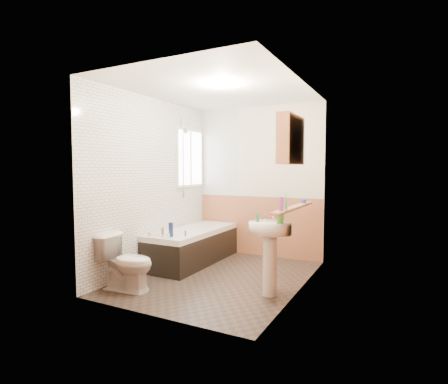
{
  "coord_description": "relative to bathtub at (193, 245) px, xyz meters",
  "views": [
    {
      "loc": [
        2.2,
        -4.09,
        1.47
      ],
      "look_at": [
        0.0,
        0.15,
        1.15
      ],
      "focal_mm": 28.0,
      "sensor_mm": 36.0,
      "label": 1
    }
  ],
  "objects": [
    {
      "name": "floor",
      "position": [
        0.73,
        -0.5,
        -0.28
      ],
      "size": [
        2.8,
        2.8,
        0.0
      ],
      "primitive_type": "plane",
      "color": "#2E2520",
      "rests_on": "ground"
    },
    {
      "name": "ceiling",
      "position": [
        0.73,
        -0.5,
        2.22
      ],
      "size": [
        2.8,
        2.8,
        0.0
      ],
      "primitive_type": "plane",
      "rotation": [
        3.14,
        0.0,
        0.0
      ],
      "color": "white",
      "rests_on": "ground"
    },
    {
      "name": "wall_back",
      "position": [
        0.73,
        0.91,
        0.97
      ],
      "size": [
        2.2,
        0.02,
        2.5
      ],
      "primitive_type": "cube",
      "color": "beige",
      "rests_on": "ground"
    },
    {
      "name": "wall_front",
      "position": [
        0.73,
        -1.91,
        0.97
      ],
      "size": [
        2.2,
        0.02,
        2.5
      ],
      "primitive_type": "cube",
      "color": "beige",
      "rests_on": "ground"
    },
    {
      "name": "wall_left",
      "position": [
        -0.38,
        -0.5,
        0.97
      ],
      "size": [
        0.02,
        2.8,
        2.5
      ],
      "primitive_type": "cube",
      "color": "beige",
      "rests_on": "ground"
    },
    {
      "name": "wall_right",
      "position": [
        1.84,
        -0.5,
        0.97
      ],
      "size": [
        0.02,
        2.8,
        2.5
      ],
      "primitive_type": "cube",
      "color": "beige",
      "rests_on": "ground"
    },
    {
      "name": "wainscot_right",
      "position": [
        1.82,
        -0.5,
        0.22
      ],
      "size": [
        0.01,
        2.8,
        1.0
      ],
      "primitive_type": "cube",
      "color": "#B9714B",
      "rests_on": "wall_right"
    },
    {
      "name": "wainscot_front",
      "position": [
        0.73,
        -1.88,
        0.22
      ],
      "size": [
        2.2,
        0.01,
        1.0
      ],
      "primitive_type": "cube",
      "color": "#B9714B",
      "rests_on": "wall_front"
    },
    {
      "name": "wainscot_back",
      "position": [
        0.73,
        0.89,
        0.22
      ],
      "size": [
        2.2,
        0.01,
        1.0
      ],
      "primitive_type": "cube",
      "color": "#B9714B",
      "rests_on": "wall_back"
    },
    {
      "name": "tile_cladding_left",
      "position": [
        -0.36,
        -0.5,
        0.97
      ],
      "size": [
        0.01,
        2.8,
        2.5
      ],
      "primitive_type": "cube",
      "color": "white",
      "rests_on": "wall_left"
    },
    {
      "name": "tile_return_back",
      "position": [
        0.0,
        0.89,
        1.47
      ],
      "size": [
        0.75,
        0.01,
        1.5
      ],
      "primitive_type": "cube",
      "color": "white",
      "rests_on": "wall_back"
    },
    {
      "name": "window",
      "position": [
        -0.33,
        0.45,
        1.37
      ],
      "size": [
        0.03,
        0.79,
        0.99
      ],
      "color": "white",
      "rests_on": "wall_left"
    },
    {
      "name": "bathtub",
      "position": [
        0.0,
        0.0,
        0.0
      ],
      "size": [
        0.7,
        1.74,
        0.67
      ],
      "color": "black",
      "rests_on": "floor"
    },
    {
      "name": "shower_riser",
      "position": [
        -0.31,
        0.21,
        1.48
      ],
      "size": [
        0.11,
        0.09,
        1.31
      ],
      "color": "silver",
      "rests_on": "wall_left"
    },
    {
      "name": "toilet",
      "position": [
        -0.03,
        -1.44,
        0.06
      ],
      "size": [
        0.72,
        0.46,
        0.67
      ],
      "primitive_type": "imported",
      "rotation": [
        0.0,
        0.0,
        1.69
      ],
      "color": "white",
      "rests_on": "floor"
    },
    {
      "name": "sink",
      "position": [
        1.57,
        -0.81,
        0.34
      ],
      "size": [
        0.5,
        0.4,
        0.97
      ],
      "rotation": [
        0.0,
        0.0,
        0.21
      ],
      "color": "white",
      "rests_on": "floor"
    },
    {
      "name": "pine_shelf",
      "position": [
        1.77,
        -0.55,
        0.73
      ],
      "size": [
        0.1,
        1.43,
        0.03
      ],
      "primitive_type": "cube",
      "color": "#B9714B",
      "rests_on": "wall_right"
    },
    {
      "name": "medicine_cabinet",
      "position": [
        1.74,
        -0.62,
        1.53
      ],
      "size": [
        0.16,
        0.63,
        0.57
      ],
      "color": "#B9714B",
      "rests_on": "wall_right"
    },
    {
      "name": "foam_can",
      "position": [
        1.77,
        -1.02,
        0.82
      ],
      "size": [
        0.06,
        0.06,
        0.15
      ],
      "primitive_type": "cylinder",
      "rotation": [
        0.0,
        0.0,
        0.4
      ],
      "color": "purple",
      "rests_on": "pine_shelf"
    },
    {
      "name": "green_bottle",
      "position": [
        1.77,
        -0.87,
        0.85
      ],
      "size": [
        0.04,
        0.04,
        0.2
      ],
      "primitive_type": "cone",
      "rotation": [
        0.0,
        0.0,
        0.06
      ],
      "color": "#388447",
      "rests_on": "pine_shelf"
    },
    {
      "name": "black_jar",
      "position": [
        1.77,
        -0.09,
        0.77
      ],
      "size": [
        0.08,
        0.08,
        0.04
      ],
      "primitive_type": "cylinder",
      "rotation": [
        0.0,
        0.0,
        0.34
      ],
      "color": "#19339E",
      "rests_on": "pine_shelf"
    },
    {
      "name": "soap_bottle",
      "position": [
        1.7,
        -0.86,
        0.62
      ],
      "size": [
        0.13,
        0.18,
        0.08
      ],
      "primitive_type": "imported",
      "rotation": [
        0.0,
        0.0,
        0.37
      ],
      "color": "#59C647",
      "rests_on": "sink"
    },
    {
      "name": "clear_bottle",
      "position": [
        1.43,
        -0.87,
        0.64
      ],
      "size": [
        0.05,
        0.05,
        0.11
      ],
      "primitive_type": "cylinder",
      "rotation": [
        0.0,
        0.0,
        0.29
      ],
      "color": "#388447",
      "rests_on": "sink"
    },
    {
      "name": "blue_gel",
      "position": [
        0.08,
        -0.68,
        0.35
      ],
      "size": [
        0.06,
        0.05,
        0.2
      ],
      "primitive_type": "cube",
      "rotation": [
        0.0,
        0.0,
        0.32
      ],
      "color": "navy",
      "rests_on": "bathtub"
    },
    {
      "name": "cream_jar",
      "position": [
        -0.2,
        -0.77,
        0.28
      ],
      "size": [
        0.12,
        0.12,
        0.06
      ],
      "primitive_type": "cylinder",
      "rotation": [
        0.0,
        0.0,
        0.43
      ],
      "color": "silver",
      "rests_on": "bathtub"
    },
    {
      "name": "orange_bottle",
      "position": [
        0.23,
        -0.56,
        0.29
      ],
      "size": [
        0.03,
        0.03,
        0.08
      ],
      "primitive_type": "cylinder",
      "rotation": [
        0.0,
        0.0,
        0.23
      ],
      "color": "#388447",
      "rests_on": "bathtub"
    }
  ]
}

